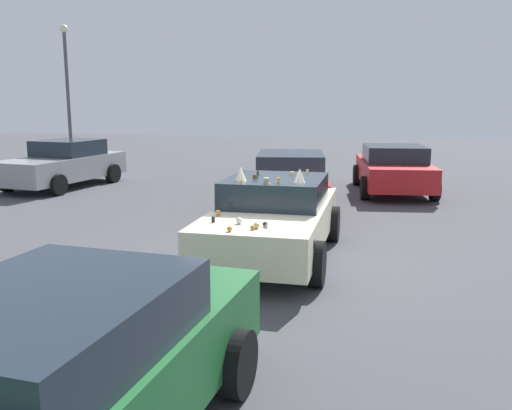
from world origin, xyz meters
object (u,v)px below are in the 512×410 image
object	(u,v)px
parked_sedan_row_back_center	(64,164)
parked_sedan_far_right	(60,378)
art_car_decorated	(273,217)
parked_sedan_behind_right	(393,169)
parked_sedan_near_left	(290,181)
lot_lamp_post	(68,88)

from	to	relation	value
parked_sedan_row_back_center	parked_sedan_far_right	bearing A→B (deg)	39.17
art_car_decorated	parked_sedan_behind_right	world-z (taller)	art_car_decorated
parked_sedan_far_right	parked_sedan_near_left	bearing A→B (deg)	4.13
parked_sedan_row_back_center	lot_lamp_post	xyz separation A→B (m)	(2.38, 1.31, 2.38)
art_car_decorated	parked_sedan_behind_right	size ratio (longest dim) A/B	0.99
parked_sedan_far_right	parked_sedan_behind_right	distance (m)	13.43
parked_sedan_far_right	parked_sedan_row_back_center	xyz separation A→B (m)	(11.63, 8.07, -0.01)
parked_sedan_behind_right	lot_lamp_post	bearing A→B (deg)	76.07
parked_sedan_far_right	lot_lamp_post	size ratio (longest dim) A/B	0.82
parked_sedan_far_right	parked_sedan_behind_right	size ratio (longest dim) A/B	0.95
art_car_decorated	parked_sedan_near_left	distance (m)	4.17
art_car_decorated	lot_lamp_post	world-z (taller)	lot_lamp_post
parked_sedan_near_left	lot_lamp_post	world-z (taller)	lot_lamp_post
parked_sedan_row_back_center	lot_lamp_post	size ratio (longest dim) A/B	0.85
art_car_decorated	parked_sedan_row_back_center	world-z (taller)	art_car_decorated
parked_sedan_near_left	parked_sedan_behind_right	distance (m)	4.07
parked_sedan_near_left	parked_sedan_row_back_center	world-z (taller)	parked_sedan_row_back_center
art_car_decorated	parked_sedan_near_left	world-z (taller)	art_car_decorated
parked_sedan_near_left	parked_sedan_row_back_center	xyz separation A→B (m)	(1.66, 7.57, -0.01)
parked_sedan_near_left	parked_sedan_far_right	world-z (taller)	parked_sedan_near_left
art_car_decorated	parked_sedan_behind_right	distance (m)	7.66
parked_sedan_near_left	parked_sedan_row_back_center	size ratio (longest dim) A/B	1.09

